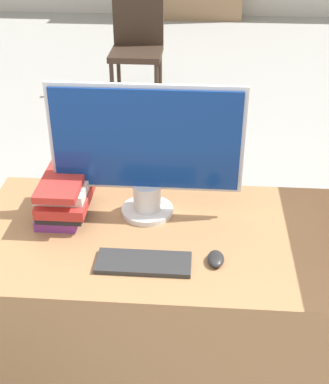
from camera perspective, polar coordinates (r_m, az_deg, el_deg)
desk at (r=2.07m, az=2.19°, el=-12.80°), size 1.48×0.70×0.73m
monitor at (r=1.82m, az=-1.97°, el=4.56°), size 0.66×0.19×0.49m
keyboard at (r=1.70m, az=-2.25°, el=-7.55°), size 0.30×0.12×0.02m
mouse at (r=1.71m, az=5.48°, el=-7.10°), size 0.05×0.08×0.03m
book_stack at (r=1.92m, az=-10.64°, el=-0.42°), size 0.18×0.27×0.16m
far_chair at (r=4.81m, az=-2.94°, el=15.77°), size 0.44×0.44×0.95m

